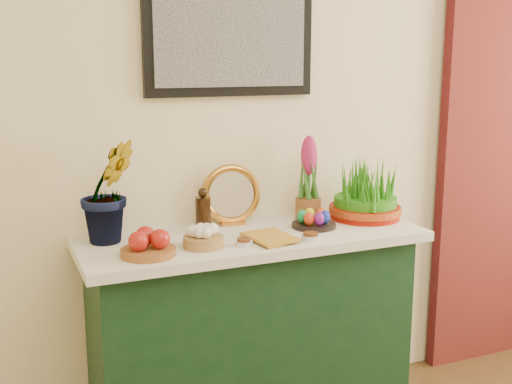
# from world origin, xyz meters

# --- Properties ---
(sideboard) EXTENTS (1.30, 0.45, 0.85)m
(sideboard) POSITION_xyz_m (-0.30, 2.00, 0.42)
(sideboard) COLOR #13361A
(sideboard) RESTS_ON ground
(tablecloth) EXTENTS (1.40, 0.55, 0.04)m
(tablecloth) POSITION_xyz_m (-0.30, 2.00, 0.87)
(tablecloth) COLOR silver
(tablecloth) RESTS_ON sideboard
(hyacinth_green) EXTENTS (0.31, 0.28, 0.53)m
(hyacinth_green) POSITION_xyz_m (-0.85, 2.10, 1.16)
(hyacinth_green) COLOR #336F24
(hyacinth_green) RESTS_ON tablecloth
(apple_bowl) EXTENTS (0.20, 0.20, 0.10)m
(apple_bowl) POSITION_xyz_m (-0.76, 1.87, 0.93)
(apple_bowl) COLOR brown
(apple_bowl) RESTS_ON tablecloth
(garlic_basket) EXTENTS (0.16, 0.16, 0.09)m
(garlic_basket) POSITION_xyz_m (-0.54, 1.89, 0.93)
(garlic_basket) COLOR #A88243
(garlic_basket) RESTS_ON tablecloth
(vinegar_cruet) EXTENTS (0.06, 0.06, 0.18)m
(vinegar_cruet) POSITION_xyz_m (-0.47, 2.10, 0.97)
(vinegar_cruet) COLOR black
(vinegar_cruet) RESTS_ON tablecloth
(mirror) EXTENTS (0.26, 0.09, 0.26)m
(mirror) POSITION_xyz_m (-0.32, 2.17, 1.02)
(mirror) COLOR gold
(mirror) RESTS_ON tablecloth
(book) EXTENTS (0.17, 0.22, 0.03)m
(book) POSITION_xyz_m (-0.35, 1.86, 0.90)
(book) COLOR #B88826
(book) RESTS_ON tablecloth
(spice_dish_left) EXTENTS (0.07, 0.07, 0.03)m
(spice_dish_left) POSITION_xyz_m (-0.39, 1.85, 0.90)
(spice_dish_left) COLOR silver
(spice_dish_left) RESTS_ON tablecloth
(spice_dish_right) EXTENTS (0.07, 0.07, 0.03)m
(spice_dish_right) POSITION_xyz_m (-0.12, 1.82, 0.90)
(spice_dish_right) COLOR silver
(spice_dish_right) RESTS_ON tablecloth
(egg_plate) EXTENTS (0.24, 0.24, 0.08)m
(egg_plate) POSITION_xyz_m (-0.02, 1.98, 0.92)
(egg_plate) COLOR black
(egg_plate) RESTS_ON tablecloth
(hyacinth_pink) EXTENTS (0.11, 0.11, 0.37)m
(hyacinth_pink) POSITION_xyz_m (0.03, 2.13, 1.06)
(hyacinth_pink) COLOR brown
(hyacinth_pink) RESTS_ON tablecloth
(wheatgrass_sabzeh) EXTENTS (0.32, 0.32, 0.26)m
(wheatgrass_sabzeh) POSITION_xyz_m (0.26, 2.04, 1.00)
(wheatgrass_sabzeh) COLOR #961002
(wheatgrass_sabzeh) RESTS_ON tablecloth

